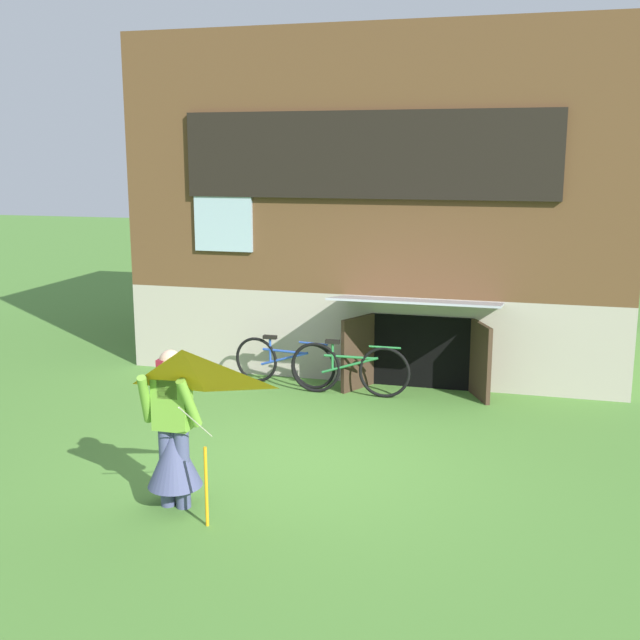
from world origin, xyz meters
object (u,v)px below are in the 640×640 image
(bicycle_blue, at_px, (284,362))
(bicycle_green, at_px, (349,369))
(person, at_px, (173,442))
(kite, at_px, (184,402))

(bicycle_blue, bearing_deg, bicycle_green, -3.83)
(bicycle_green, relative_size, bicycle_blue, 1.08)
(bicycle_green, distance_m, bicycle_blue, 1.04)
(person, height_order, kite, kite)
(person, height_order, bicycle_blue, person)
(kite, height_order, bicycle_green, kite)
(kite, xyz_separation_m, bicycle_blue, (-0.64, 4.71, -0.90))
(person, bearing_deg, kite, -39.35)
(kite, bearing_deg, bicycle_green, 85.18)
(person, relative_size, bicycle_blue, 0.97)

